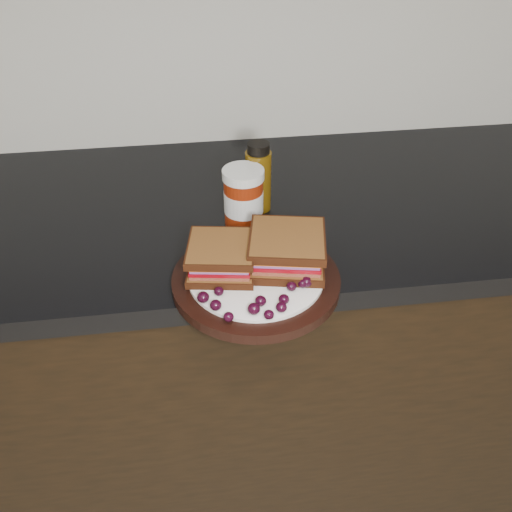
{
  "coord_description": "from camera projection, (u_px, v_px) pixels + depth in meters",
  "views": [
    {
      "loc": [
        0.09,
        0.71,
        1.51
      ],
      "look_at": [
        0.19,
        1.44,
        0.96
      ],
      "focal_mm": 40.0,
      "sensor_mm": 36.0,
      "label": 1
    }
  ],
  "objects": [
    {
      "name": "oil_bottle",
      "position": [
        258.0,
        177.0,
        1.11
      ],
      "size": [
        0.07,
        0.07,
        0.14
      ],
      "primitive_type": "cylinder",
      "rotation": [
        0.0,
        0.0,
        0.4
      ],
      "color": "#523708",
      "rests_on": "countertop"
    },
    {
      "name": "grape_24",
      "position": [
        212.0,
        270.0,
        0.94
      ],
      "size": [
        0.02,
        0.02,
        0.02
      ],
      "primitive_type": "ellipsoid",
      "color": "black",
      "rests_on": "plate"
    },
    {
      "name": "grape_15",
      "position": [
        281.0,
        261.0,
        0.95
      ],
      "size": [
        0.02,
        0.02,
        0.02
      ],
      "primitive_type": "ellipsoid",
      "color": "black",
      "rests_on": "plate"
    },
    {
      "name": "condiment_jar",
      "position": [
        244.0,
        197.0,
        1.07
      ],
      "size": [
        0.09,
        0.09,
        0.11
      ],
      "primitive_type": "cylinder",
      "rotation": [
        0.0,
        0.0,
        -0.24
      ],
      "color": "maroon",
      "rests_on": "countertop"
    },
    {
      "name": "grape_11",
      "position": [
        303.0,
        283.0,
        0.91
      ],
      "size": [
        0.02,
        0.02,
        0.02
      ],
      "primitive_type": "ellipsoid",
      "color": "black",
      "rests_on": "plate"
    },
    {
      "name": "grape_1",
      "position": [
        219.0,
        291.0,
        0.89
      ],
      "size": [
        0.02,
        0.02,
        0.01
      ],
      "primitive_type": "ellipsoid",
      "color": "black",
      "rests_on": "plate"
    },
    {
      "name": "countertop",
      "position": [
        145.0,
        219.0,
        1.15
      ],
      "size": [
        3.98,
        0.6,
        0.04
      ],
      "primitive_type": "cube",
      "color": "black",
      "rests_on": "base_cabinets"
    },
    {
      "name": "grape_22",
      "position": [
        228.0,
        260.0,
        0.96
      ],
      "size": [
        0.01,
        0.01,
        0.01
      ],
      "primitive_type": "ellipsoid",
      "color": "black",
      "rests_on": "plate"
    },
    {
      "name": "grape_18",
      "position": [
        211.0,
        261.0,
        0.95
      ],
      "size": [
        0.02,
        0.02,
        0.02
      ],
      "primitive_type": "ellipsoid",
      "color": "black",
      "rests_on": "plate"
    },
    {
      "name": "grape_9",
      "position": [
        292.0,
        286.0,
        0.9
      ],
      "size": [
        0.02,
        0.02,
        0.02
      ],
      "primitive_type": "ellipsoid",
      "color": "black",
      "rests_on": "plate"
    },
    {
      "name": "grape_16",
      "position": [
        229.0,
        250.0,
        0.98
      ],
      "size": [
        0.02,
        0.02,
        0.02
      ],
      "primitive_type": "ellipsoid",
      "color": "black",
      "rests_on": "plate"
    },
    {
      "name": "grape_12",
      "position": [
        315.0,
        276.0,
        0.92
      ],
      "size": [
        0.02,
        0.02,
        0.02
      ],
      "primitive_type": "ellipsoid",
      "color": "black",
      "rests_on": "plate"
    },
    {
      "name": "grape_0",
      "position": [
        203.0,
        297.0,
        0.88
      ],
      "size": [
        0.02,
        0.02,
        0.02
      ],
      "primitive_type": "ellipsoid",
      "color": "black",
      "rests_on": "plate"
    },
    {
      "name": "grape_14",
      "position": [
        303.0,
        255.0,
        0.97
      ],
      "size": [
        0.02,
        0.02,
        0.02
      ],
      "primitive_type": "ellipsoid",
      "color": "black",
      "rests_on": "plate"
    },
    {
      "name": "grape_2",
      "position": [
        216.0,
        305.0,
        0.87
      ],
      "size": [
        0.02,
        0.02,
        0.02
      ],
      "primitive_type": "ellipsoid",
      "color": "black",
      "rests_on": "plate"
    },
    {
      "name": "grape_19",
      "position": [
        207.0,
        268.0,
        0.94
      ],
      "size": [
        0.02,
        0.02,
        0.02
      ],
      "primitive_type": "ellipsoid",
      "color": "black",
      "rests_on": "plate"
    },
    {
      "name": "grape_5",
      "position": [
        261.0,
        301.0,
        0.87
      ],
      "size": [
        0.02,
        0.02,
        0.02
      ],
      "primitive_type": "ellipsoid",
      "color": "black",
      "rests_on": "plate"
    },
    {
      "name": "grape_20",
      "position": [
        216.0,
        275.0,
        0.93
      ],
      "size": [
        0.02,
        0.02,
        0.01
      ],
      "primitive_type": "ellipsoid",
      "color": "black",
      "rests_on": "plate"
    },
    {
      "name": "grape_6",
      "position": [
        269.0,
        315.0,
        0.85
      ],
      "size": [
        0.02,
        0.02,
        0.01
      ],
      "primitive_type": "ellipsoid",
      "color": "black",
      "rests_on": "plate"
    },
    {
      "name": "base_cabinets",
      "position": [
        166.0,
        370.0,
        1.42
      ],
      "size": [
        3.96,
        0.58,
        0.86
      ],
      "primitive_type": "cube",
      "color": "black",
      "rests_on": "ground_plane"
    },
    {
      "name": "grape_23",
      "position": [
        206.0,
        259.0,
        0.96
      ],
      "size": [
        0.02,
        0.02,
        0.02
      ],
      "primitive_type": "ellipsoid",
      "color": "black",
      "rests_on": "plate"
    },
    {
      "name": "grape_13",
      "position": [
        306.0,
        260.0,
        0.96
      ],
      "size": [
        0.02,
        0.02,
        0.02
      ],
      "primitive_type": "ellipsoid",
      "color": "black",
      "rests_on": "plate"
    },
    {
      "name": "grape_21",
      "position": [
        219.0,
        280.0,
        0.91
      ],
      "size": [
        0.02,
        0.02,
        0.02
      ],
      "primitive_type": "ellipsoid",
      "color": "black",
      "rests_on": "plate"
    },
    {
      "name": "grape_8",
      "position": [
        284.0,
        299.0,
        0.88
      ],
      "size": [
        0.02,
        0.02,
        0.02
      ],
      "primitive_type": "ellipsoid",
      "color": "black",
      "rests_on": "plate"
    },
    {
      "name": "grape_3",
      "position": [
        229.0,
        317.0,
        0.85
      ],
      "size": [
        0.02,
        0.02,
        0.01
      ],
      "primitive_type": "ellipsoid",
      "color": "black",
      "rests_on": "plate"
    },
    {
      "name": "grape_10",
      "position": [
        307.0,
        282.0,
        0.91
      ],
      "size": [
        0.02,
        0.02,
        0.02
      ],
      "primitive_type": "ellipsoid",
      "color": "black",
      "rests_on": "plate"
    },
    {
      "name": "grape_4",
      "position": [
        254.0,
        309.0,
        0.86
      ],
      "size": [
        0.02,
        0.02,
        0.02
      ],
      "primitive_type": "ellipsoid",
      "color": "black",
      "rests_on": "plate"
    },
    {
      "name": "grape_7",
      "position": [
        281.0,
        307.0,
        0.86
      ],
      "size": [
        0.02,
        0.02,
        0.02
      ],
      "primitive_type": "ellipsoid",
      "color": "black",
      "rests_on": "plate"
    },
    {
      "name": "sandwich_left",
      "position": [
        221.0,
        257.0,
        0.94
      ],
      "size": [
        0.13,
        0.13,
        0.05
      ],
      "primitive_type": null,
      "rotation": [
        0.0,
        0.0,
        -0.16
      ],
      "color": "brown",
      "rests_on": "plate"
    },
    {
      "name": "plate",
      "position": [
        256.0,
        280.0,
        0.95
      ],
      "size": [
        0.28,
        0.28,
        0.02
      ],
      "primitive_type": "cylinder",
      "color": "black",
      "rests_on": "countertop"
    },
    {
      "name": "grape_17",
      "position": [
        228.0,
        259.0,
        0.96
      ],
      "size": [
        0.02,
        0.02,
        0.02
      ],
      "primitive_type": "ellipsoid",
      "color": "black",
      "rests_on": "plate"
    },
    {
      "name": "sandwich_right",
      "position": [
        287.0,
        250.0,
        0.95
      ],
      "size": [
        0.15,
        0.15,
        0.06
      ],
      "primitive_type": null,
      "rotation": [
        0.0,
        0.0,
        -0.2
      ],
      "color": "brown",
      "rests_on": "plate"
    }
  ]
}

